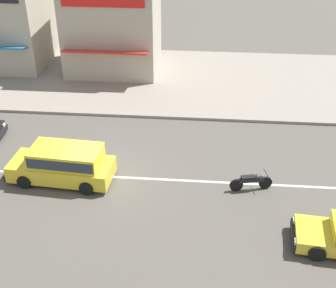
{
  "coord_description": "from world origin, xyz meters",
  "views": [
    {
      "loc": [
        4.69,
        -16.34,
        11.85
      ],
      "look_at": [
        3.15,
        1.64,
        0.8
      ],
      "focal_mm": 50.0,
      "sensor_mm": 36.0,
      "label": 1
    }
  ],
  "objects_px": {
    "shopfront_corner_warung": "(4,22)",
    "shopfront_mid_block": "(113,27)",
    "minivan_yellow_1": "(63,163)",
    "motorcycle_0": "(252,181)"
  },
  "relations": [
    {
      "from": "minivan_yellow_1",
      "to": "shopfront_corner_warung",
      "type": "bearing_deg",
      "value": 119.73
    },
    {
      "from": "shopfront_mid_block",
      "to": "minivan_yellow_1",
      "type": "bearing_deg",
      "value": -89.64
    },
    {
      "from": "minivan_yellow_1",
      "to": "motorcycle_0",
      "type": "relative_size",
      "value": 2.56
    },
    {
      "from": "minivan_yellow_1",
      "to": "shopfront_mid_block",
      "type": "relative_size",
      "value": 0.8
    },
    {
      "from": "shopfront_corner_warung",
      "to": "shopfront_mid_block",
      "type": "bearing_deg",
      "value": -3.1
    },
    {
      "from": "minivan_yellow_1",
      "to": "shopfront_corner_warung",
      "type": "relative_size",
      "value": 0.77
    },
    {
      "from": "shopfront_corner_warung",
      "to": "motorcycle_0",
      "type": "bearing_deg",
      "value": -40.05
    },
    {
      "from": "shopfront_corner_warung",
      "to": "shopfront_mid_block",
      "type": "xyz_separation_m",
      "value": [
        7.2,
        -0.39,
        -0.02
      ]
    },
    {
      "from": "motorcycle_0",
      "to": "shopfront_mid_block",
      "type": "height_order",
      "value": "shopfront_mid_block"
    },
    {
      "from": "minivan_yellow_1",
      "to": "shopfront_mid_block",
      "type": "distance_m",
      "value": 12.51
    }
  ]
}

